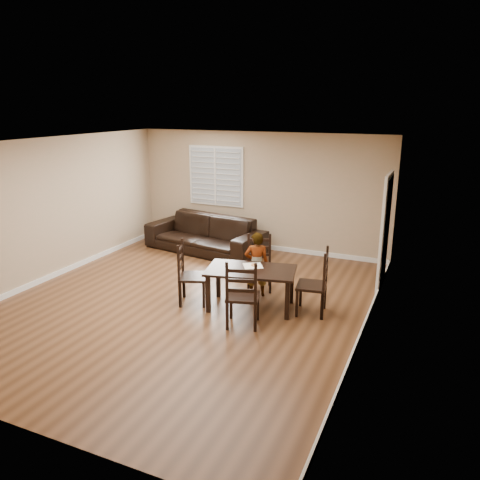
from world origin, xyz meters
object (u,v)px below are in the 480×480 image
object	(u,v)px
chair_right	(320,285)
child	(257,264)
chair_left	(186,275)
donut	(254,265)
chair_far	(242,299)
dining_table	(251,274)
chair_near	(259,263)
sofa	(205,234)

from	to	relation	value
chair_right	child	size ratio (longest dim) A/B	0.94
chair_left	donut	size ratio (longest dim) A/B	10.66
chair_far	chair_right	world-z (taller)	chair_right
dining_table	chair_near	size ratio (longest dim) A/B	1.57
sofa	child	bearing A→B (deg)	-33.65
child	donut	world-z (taller)	child
chair_near	chair_right	size ratio (longest dim) A/B	0.92
dining_table	child	bearing A→B (deg)	90.00
chair_far	chair_right	xyz separation A→B (m)	(0.94, 1.00, 0.00)
donut	chair_right	bearing A→B (deg)	3.00
sofa	chair_right	bearing A→B (deg)	-24.60
dining_table	chair_far	size ratio (longest dim) A/B	1.46
chair_far	sofa	world-z (taller)	chair_far
chair_left	donut	bearing A→B (deg)	-90.66
chair_near	chair_far	xyz separation A→B (m)	(0.38, -1.69, 0.03)
donut	chair_far	bearing A→B (deg)	-78.76
child	chair_left	bearing A→B (deg)	11.83
chair_right	sofa	bearing A→B (deg)	-132.99
chair_left	sofa	xyz separation A→B (m)	(-1.06, 2.71, -0.08)
chair_near	chair_left	bearing A→B (deg)	-149.73
chair_far	chair_left	size ratio (longest dim) A/B	1.00
dining_table	chair_far	xyz separation A→B (m)	(0.17, -0.77, -0.10)
chair_left	child	distance (m)	1.26
sofa	chair_far	bearing A→B (deg)	-44.42
child	chair_near	bearing A→B (deg)	-100.94
chair_right	child	distance (m)	1.25
chair_right	child	xyz separation A→B (m)	(-1.21, 0.29, 0.09)
chair_far	donut	world-z (taller)	chair_far
chair_right	dining_table	bearing A→B (deg)	-87.24
chair_near	chair_far	bearing A→B (deg)	-99.61
child	donut	size ratio (longest dim) A/B	11.45
dining_table	chair_left	world-z (taller)	chair_left
dining_table	chair_left	bearing A→B (deg)	-178.85
chair_left	chair_right	size ratio (longest dim) A/B	0.99
chair_right	sofa	world-z (taller)	chair_right
chair_near	child	world-z (taller)	child
chair_near	donut	distance (m)	0.81
chair_far	donut	size ratio (longest dim) A/B	10.66
chair_left	chair_far	bearing A→B (deg)	-134.00
chair_far	child	size ratio (longest dim) A/B	0.93
dining_table	chair_left	size ratio (longest dim) A/B	1.46
chair_far	chair_right	size ratio (longest dim) A/B	0.99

